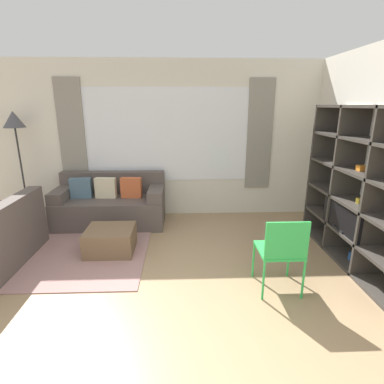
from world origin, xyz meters
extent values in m
plane|color=#9E7F5B|center=(0.00, 0.00, 0.00)|extent=(16.00, 16.00, 0.00)
cube|color=silver|center=(0.00, 3.35, 1.35)|extent=(6.49, 0.07, 2.70)
cube|color=white|center=(0.00, 3.31, 1.45)|extent=(2.91, 0.01, 1.60)
cube|color=gray|center=(-1.63, 3.30, 1.45)|extent=(0.44, 0.03, 1.90)
cube|color=gray|center=(1.63, 3.30, 1.45)|extent=(0.44, 0.03, 1.90)
cube|color=silver|center=(2.68, 1.66, 1.35)|extent=(0.07, 4.52, 2.70)
cube|color=gray|center=(-1.36, 1.91, 0.01)|extent=(2.23, 2.07, 0.01)
cube|color=silver|center=(2.64, 1.44, 0.98)|extent=(0.02, 2.10, 1.96)
cube|color=#3D3833|center=(2.43, 1.09, 0.98)|extent=(0.43, 0.04, 1.96)
cube|color=#3D3833|center=(2.43, 1.79, 0.98)|extent=(0.43, 0.04, 1.96)
cube|color=#3D3833|center=(2.43, 2.49, 0.98)|extent=(0.43, 0.04, 1.96)
cube|color=#3D3833|center=(2.43, 1.44, 0.02)|extent=(0.43, 2.10, 0.04)
cube|color=#3D3833|center=(2.43, 1.44, 0.39)|extent=(0.43, 2.10, 0.04)
cube|color=#3D3833|center=(2.43, 1.44, 0.78)|extent=(0.43, 2.10, 0.04)
cube|color=#3D3833|center=(2.43, 1.44, 1.18)|extent=(0.43, 2.10, 0.04)
cube|color=#3D3833|center=(2.43, 1.44, 1.57)|extent=(0.43, 2.10, 0.04)
cube|color=#3D3833|center=(2.43, 1.44, 1.94)|extent=(0.43, 2.10, 0.04)
cube|color=black|center=(2.26, 1.50, 0.58)|extent=(0.04, 0.86, 0.33)
cube|color=black|center=(2.28, 1.50, 0.43)|extent=(0.10, 0.24, 0.03)
cube|color=orange|center=(2.41, 1.48, 1.23)|extent=(0.09, 0.09, 0.06)
cylinder|color=#2856A8|center=(2.41, 1.42, 0.09)|extent=(0.06, 0.06, 0.10)
cylinder|color=gold|center=(2.41, 2.12, 0.49)|extent=(0.10, 0.10, 0.17)
cube|color=gold|center=(2.41, 1.41, 0.83)|extent=(0.06, 0.06, 0.06)
cube|color=#564C47|center=(-0.95, 2.84, 0.23)|extent=(1.79, 0.82, 0.46)
cube|color=#564C47|center=(-0.95, 3.17, 0.65)|extent=(1.79, 0.18, 0.39)
cube|color=#564C47|center=(-1.73, 2.84, 0.55)|extent=(0.24, 0.76, 0.18)
cube|color=#564C47|center=(-0.18, 2.84, 0.55)|extent=(0.24, 0.76, 0.18)
cube|color=beige|center=(-1.02, 2.89, 0.63)|extent=(0.35, 0.15, 0.34)
cube|color=#C65B33|center=(-0.60, 2.89, 0.63)|extent=(0.35, 0.15, 0.34)
cube|color=slate|center=(-1.43, 2.89, 0.63)|extent=(0.35, 0.14, 0.34)
cube|color=#564C47|center=(-1.85, 1.38, 0.65)|extent=(0.18, 1.72, 0.39)
cube|color=#564C47|center=(-2.18, 2.12, 0.55)|extent=(0.76, 0.24, 0.18)
cube|color=brown|center=(-0.74, 1.82, 0.17)|extent=(0.64, 0.57, 0.34)
cylinder|color=black|center=(-2.43, 3.04, 0.01)|extent=(0.26, 0.26, 0.02)
cylinder|color=#2D2D30|center=(-2.43, 3.04, 0.82)|extent=(0.03, 0.03, 1.58)
cone|color=#4C4C51|center=(-2.43, 3.04, 1.74)|extent=(0.34, 0.34, 0.26)
cylinder|color=green|center=(1.49, 1.12, 0.22)|extent=(0.02, 0.02, 0.44)
cylinder|color=green|center=(1.07, 1.12, 0.22)|extent=(0.02, 0.02, 0.44)
cylinder|color=green|center=(1.49, 0.69, 0.22)|extent=(0.02, 0.02, 0.44)
cylinder|color=green|center=(1.07, 0.69, 0.22)|extent=(0.02, 0.02, 0.44)
cube|color=green|center=(1.28, 0.91, 0.45)|extent=(0.44, 0.46, 0.02)
cube|color=green|center=(1.28, 0.70, 0.66)|extent=(0.44, 0.02, 0.40)
camera|label=1|loc=(0.23, -1.98, 1.96)|focal=28.00mm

